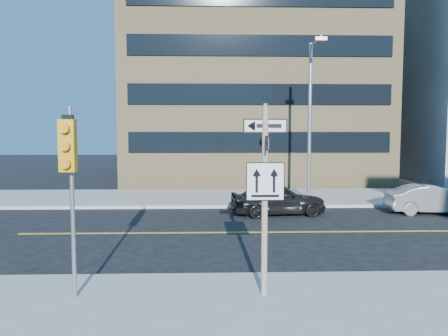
{
  "coord_description": "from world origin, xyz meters",
  "views": [
    {
      "loc": [
        -1.13,
        -11.54,
        3.61
      ],
      "look_at": [
        -0.65,
        4.0,
        2.35
      ],
      "focal_mm": 35.0,
      "sensor_mm": 36.0,
      "label": 1
    }
  ],
  "objects_px": {
    "parked_car_a": "(278,199)",
    "parked_car_b": "(432,199)",
    "sign_pole": "(265,189)",
    "traffic_signal": "(69,162)",
    "streetlight_a": "(311,110)"
  },
  "relations": [
    {
      "from": "traffic_signal",
      "to": "parked_car_a",
      "type": "xyz_separation_m",
      "value": [
        5.8,
        9.99,
        -2.33
      ]
    },
    {
      "from": "parked_car_a",
      "to": "streetlight_a",
      "type": "bearing_deg",
      "value": -39.0
    },
    {
      "from": "parked_car_a",
      "to": "parked_car_b",
      "type": "bearing_deg",
      "value": -95.7
    },
    {
      "from": "traffic_signal",
      "to": "streetlight_a",
      "type": "xyz_separation_m",
      "value": [
        8.0,
        13.42,
        1.73
      ]
    },
    {
      "from": "streetlight_a",
      "to": "sign_pole",
      "type": "bearing_deg",
      "value": -106.77
    },
    {
      "from": "traffic_signal",
      "to": "parked_car_a",
      "type": "relative_size",
      "value": 0.97
    },
    {
      "from": "sign_pole",
      "to": "parked_car_b",
      "type": "height_order",
      "value": "sign_pole"
    },
    {
      "from": "sign_pole",
      "to": "traffic_signal",
      "type": "bearing_deg",
      "value": -177.89
    },
    {
      "from": "sign_pole",
      "to": "traffic_signal",
      "type": "distance_m",
      "value": 4.05
    },
    {
      "from": "parked_car_a",
      "to": "streetlight_a",
      "type": "height_order",
      "value": "streetlight_a"
    },
    {
      "from": "parked_car_a",
      "to": "parked_car_b",
      "type": "height_order",
      "value": "parked_car_a"
    },
    {
      "from": "parked_car_b",
      "to": "streetlight_a",
      "type": "height_order",
      "value": "streetlight_a"
    },
    {
      "from": "sign_pole",
      "to": "parked_car_a",
      "type": "height_order",
      "value": "sign_pole"
    },
    {
      "from": "parked_car_b",
      "to": "traffic_signal",
      "type": "bearing_deg",
      "value": 131.91
    },
    {
      "from": "sign_pole",
      "to": "traffic_signal",
      "type": "height_order",
      "value": "sign_pole"
    }
  ]
}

